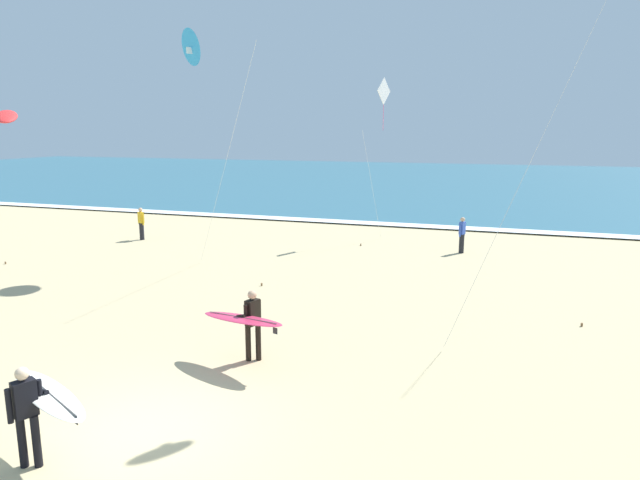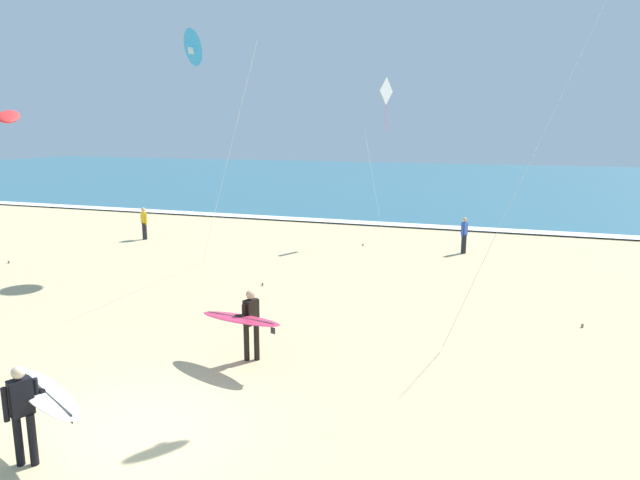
{
  "view_description": "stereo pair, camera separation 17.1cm",
  "coord_description": "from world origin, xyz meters",
  "px_view_note": "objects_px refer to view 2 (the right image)",
  "views": [
    {
      "loc": [
        5.97,
        -7.78,
        5.33
      ],
      "look_at": [
        0.76,
        7.74,
        2.1
      ],
      "focal_mm": 31.48,
      "sensor_mm": 36.0,
      "label": 1
    },
    {
      "loc": [
        6.13,
        -7.73,
        5.33
      ],
      "look_at": [
        0.76,
        7.74,
        2.1
      ],
      "focal_mm": 31.48,
      "sensor_mm": 36.0,
      "label": 2
    }
  ],
  "objects_px": {
    "bystander_yellow_top": "(144,223)",
    "kite_diamond_ivory_near": "(386,96)",
    "surfer_trailing": "(34,401)",
    "bystander_blue_top": "(464,235)",
    "surfer_lead": "(245,320)",
    "kite_delta_cobalt_low": "(194,48)"
  },
  "relations": [
    {
      "from": "bystander_yellow_top",
      "to": "kite_diamond_ivory_near",
      "type": "bearing_deg",
      "value": 19.08
    },
    {
      "from": "kite_diamond_ivory_near",
      "to": "bystander_yellow_top",
      "type": "xyz_separation_m",
      "value": [
        -11.11,
        -3.84,
        -6.07
      ]
    },
    {
      "from": "surfer_trailing",
      "to": "bystander_blue_top",
      "type": "relative_size",
      "value": 1.5
    },
    {
      "from": "kite_diamond_ivory_near",
      "to": "surfer_lead",
      "type": "bearing_deg",
      "value": -88.74
    },
    {
      "from": "surfer_trailing",
      "to": "kite_diamond_ivory_near",
      "type": "distance_m",
      "value": 21.17
    },
    {
      "from": "surfer_lead",
      "to": "bystander_yellow_top",
      "type": "relative_size",
      "value": 1.51
    },
    {
      "from": "kite_delta_cobalt_low",
      "to": "bystander_yellow_top",
      "type": "xyz_separation_m",
      "value": [
        -5.28,
        3.37,
        -7.57
      ]
    },
    {
      "from": "kite_delta_cobalt_low",
      "to": "bystander_yellow_top",
      "type": "distance_m",
      "value": 9.83
    },
    {
      "from": "surfer_lead",
      "to": "surfer_trailing",
      "type": "relative_size",
      "value": 1.01
    },
    {
      "from": "surfer_trailing",
      "to": "kite_diamond_ivory_near",
      "type": "bearing_deg",
      "value": 86.9
    },
    {
      "from": "surfer_lead",
      "to": "bystander_blue_top",
      "type": "distance_m",
      "value": 14.22
    },
    {
      "from": "surfer_lead",
      "to": "kite_diamond_ivory_near",
      "type": "height_order",
      "value": "kite_diamond_ivory_near"
    },
    {
      "from": "bystander_yellow_top",
      "to": "bystander_blue_top",
      "type": "height_order",
      "value": "same"
    },
    {
      "from": "surfer_lead",
      "to": "surfer_trailing",
      "type": "distance_m",
      "value": 4.88
    },
    {
      "from": "kite_delta_cobalt_low",
      "to": "surfer_lead",
      "type": "bearing_deg",
      "value": -53.87
    },
    {
      "from": "kite_diamond_ivory_near",
      "to": "kite_delta_cobalt_low",
      "type": "bearing_deg",
      "value": -128.93
    },
    {
      "from": "bystander_blue_top",
      "to": "bystander_yellow_top",
      "type": "bearing_deg",
      "value": -172.84
    },
    {
      "from": "kite_diamond_ivory_near",
      "to": "bystander_blue_top",
      "type": "relative_size",
      "value": 4.87
    },
    {
      "from": "surfer_lead",
      "to": "surfer_trailing",
      "type": "height_order",
      "value": "same"
    },
    {
      "from": "surfer_lead",
      "to": "kite_delta_cobalt_low",
      "type": "height_order",
      "value": "kite_delta_cobalt_low"
    },
    {
      "from": "surfer_lead",
      "to": "kite_delta_cobalt_low",
      "type": "relative_size",
      "value": 0.26
    },
    {
      "from": "surfer_lead",
      "to": "bystander_blue_top",
      "type": "xyz_separation_m",
      "value": [
        3.71,
        13.73,
        -0.24
      ]
    }
  ]
}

